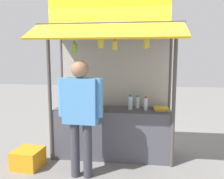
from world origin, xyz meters
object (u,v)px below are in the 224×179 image
object	(u,v)px
water_bottle_mid_right	(138,102)
magazine_stack_far_left	(161,109)
banana_bunch_inner_left	(101,44)
banana_bunch_leftmost	(75,48)
banana_bunch_inner_right	(146,43)
magazine_stack_mid_left	(73,108)
water_bottle_back_left	(146,104)
vendor_person	(81,109)
water_bottle_center	(130,103)
magazine_stack_rear_center	(99,109)
banana_bunch_rightmost	(115,45)
plastic_crate	(28,158)

from	to	relation	value
water_bottle_mid_right	magazine_stack_far_left	bearing A→B (deg)	-15.02
banana_bunch_inner_left	banana_bunch_leftmost	size ratio (longest dim) A/B	0.78
banana_bunch_inner_right	banana_bunch_inner_left	size ratio (longest dim) A/B	1.02
magazine_stack_mid_left	water_bottle_back_left	bearing A→B (deg)	3.74
magazine_stack_mid_left	banana_bunch_leftmost	size ratio (longest dim) A/B	0.98
vendor_person	water_bottle_center	bearing A→B (deg)	-125.99
water_bottle_mid_right	magazine_stack_rear_center	world-z (taller)	water_bottle_mid_right
banana_bunch_inner_left	vendor_person	bearing A→B (deg)	-120.12
water_bottle_back_left	banana_bunch_rightmost	world-z (taller)	banana_bunch_rightmost
magazine_stack_rear_center	banana_bunch_inner_right	distance (m)	1.38
water_bottle_mid_right	water_bottle_back_left	world-z (taller)	water_bottle_back_left
water_bottle_center	magazine_stack_rear_center	xyz separation A→B (m)	(-0.54, -0.14, -0.10)
magazine_stack_far_left	banana_bunch_rightmost	xyz separation A→B (m)	(-0.75, -0.41, 1.06)
banana_bunch_inner_right	plastic_crate	world-z (taller)	banana_bunch_inner_right
magazine_stack_far_left	vendor_person	distance (m)	1.46
magazine_stack_rear_center	vendor_person	size ratio (longest dim) A/B	0.19
water_bottle_mid_right	banana_bunch_inner_left	distance (m)	1.27
magazine_stack_rear_center	banana_bunch_inner_left	world-z (taller)	banana_bunch_inner_left
magazine_stack_mid_left	banana_bunch_inner_right	xyz separation A→B (m)	(1.25, -0.30, 1.09)
water_bottle_back_left	banana_bunch_rightmost	size ratio (longest dim) A/B	0.85
water_bottle_mid_right	water_bottle_back_left	distance (m)	0.19
plastic_crate	magazine_stack_far_left	bearing A→B (deg)	16.29
banana_bunch_rightmost	vendor_person	world-z (taller)	banana_bunch_rightmost
magazine_stack_mid_left	magazine_stack_far_left	size ratio (longest dim) A/B	1.13
water_bottle_center	water_bottle_back_left	distance (m)	0.27
magazine_stack_mid_left	magazine_stack_far_left	world-z (taller)	magazine_stack_far_left
water_bottle_back_left	magazine_stack_mid_left	xyz separation A→B (m)	(-1.27, -0.08, -0.09)
magazine_stack_mid_left	vendor_person	bearing A→B (deg)	-64.97
magazine_stack_rear_center	banana_bunch_inner_right	size ratio (longest dim) A/B	1.23
banana_bunch_leftmost	banana_bunch_inner_left	bearing A→B (deg)	-0.27
banana_bunch_inner_left	banana_bunch_inner_right	bearing A→B (deg)	0.02
water_bottle_mid_right	water_bottle_back_left	xyz separation A→B (m)	(0.14, -0.13, 0.00)
magazine_stack_mid_left	plastic_crate	world-z (taller)	magazine_stack_mid_left
water_bottle_center	banana_bunch_inner_right	world-z (taller)	banana_bunch_inner_right
vendor_person	plastic_crate	bearing A→B (deg)	-7.10
water_bottle_back_left	banana_bunch_leftmost	bearing A→B (deg)	-161.15
water_bottle_center	magazine_stack_far_left	xyz separation A→B (m)	(0.53, -0.00, -0.10)
water_bottle_mid_right	water_bottle_back_left	bearing A→B (deg)	-42.88
water_bottle_center	water_bottle_back_left	bearing A→B (deg)	-5.36
magazine_stack_mid_left	banana_bunch_rightmost	bearing A→B (deg)	-21.35
plastic_crate	banana_bunch_inner_right	bearing A→B (deg)	6.63
banana_bunch_leftmost	magazine_stack_mid_left	bearing A→B (deg)	115.15
water_bottle_back_left	banana_bunch_rightmost	bearing A→B (deg)	-141.70
banana_bunch_leftmost	vendor_person	size ratio (longest dim) A/B	0.19
banana_bunch_leftmost	water_bottle_mid_right	bearing A→B (deg)	27.72
water_bottle_mid_right	magazine_stack_rear_center	bearing A→B (deg)	-159.60
magazine_stack_rear_center	plastic_crate	distance (m)	1.39
water_bottle_back_left	magazine_stack_rear_center	xyz separation A→B (m)	(-0.80, -0.11, -0.09)
magazine_stack_far_left	banana_bunch_inner_left	size ratio (longest dim) A/B	1.10
banana_bunch_rightmost	plastic_crate	xyz separation A→B (m)	(-1.39, -0.22, -1.81)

